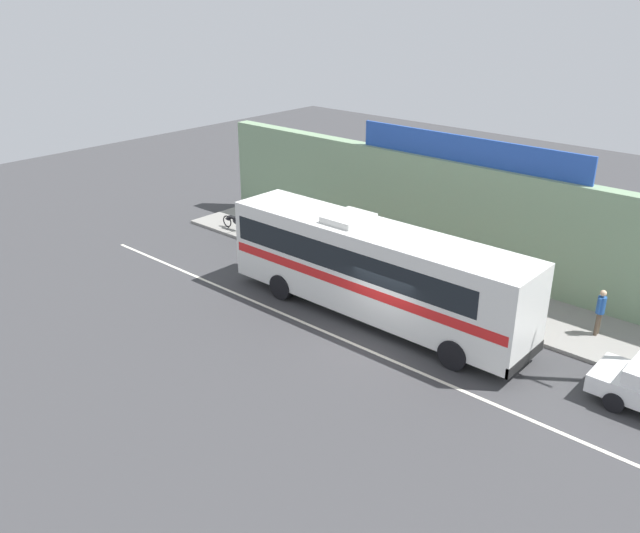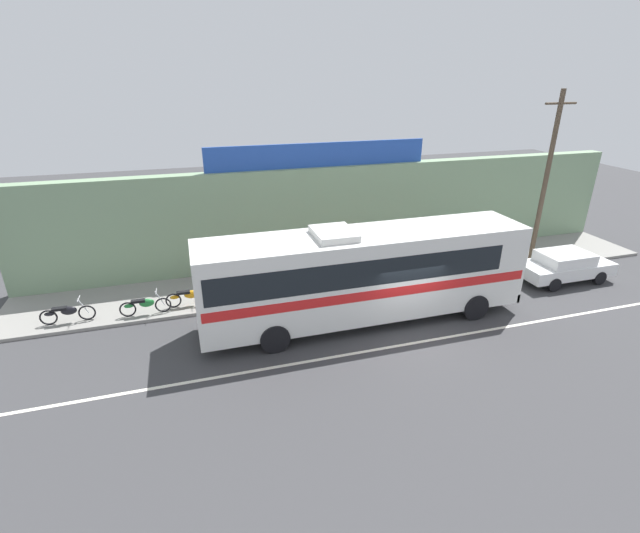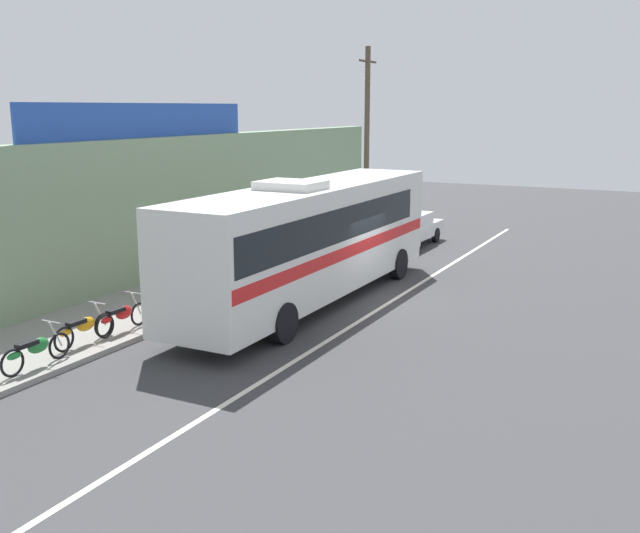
# 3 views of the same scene
# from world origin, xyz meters

# --- Properties ---
(ground_plane) EXTENTS (70.00, 70.00, 0.00)m
(ground_plane) POSITION_xyz_m (0.00, 0.00, 0.00)
(ground_plane) COLOR #3A3A3D
(sidewalk_slab) EXTENTS (30.00, 3.60, 0.14)m
(sidewalk_slab) POSITION_xyz_m (0.00, 5.20, 0.07)
(sidewalk_slab) COLOR gray
(sidewalk_slab) RESTS_ON ground_plane
(storefront_facade) EXTENTS (30.00, 0.70, 4.80)m
(storefront_facade) POSITION_xyz_m (0.00, 7.35, 2.40)
(storefront_facade) COLOR gray
(storefront_facade) RESTS_ON ground_plane
(storefront_billboard) EXTENTS (10.47, 0.12, 1.10)m
(storefront_billboard) POSITION_xyz_m (-1.27, 7.35, 5.35)
(storefront_billboard) COLOR #234CAD
(storefront_billboard) RESTS_ON storefront_facade
(road_center_stripe) EXTENTS (30.00, 0.14, 0.01)m
(road_center_stripe) POSITION_xyz_m (0.00, -0.80, 0.00)
(road_center_stripe) COLOR silver
(road_center_stripe) RESTS_ON ground_plane
(intercity_bus) EXTENTS (12.30, 2.59, 3.78)m
(intercity_bus) POSITION_xyz_m (-1.41, 1.26, 2.07)
(intercity_bus) COLOR silver
(intercity_bus) RESTS_ON ground_plane
(parked_car) EXTENTS (4.30, 1.88, 1.37)m
(parked_car) POSITION_xyz_m (8.84, 2.05, 0.74)
(parked_car) COLOR silver
(parked_car) RESTS_ON ground_plane
(utility_pole) EXTENTS (1.60, 0.22, 8.08)m
(utility_pole) POSITION_xyz_m (8.58, 3.88, 4.32)
(utility_pole) COLOR brown
(utility_pole) RESTS_ON sidewalk_slab
(motorcycle_purple) EXTENTS (1.91, 0.56, 0.94)m
(motorcycle_purple) POSITION_xyz_m (-7.71, 4.13, 0.57)
(motorcycle_purple) COLOR black
(motorcycle_purple) RESTS_ON sidewalk_slab
(motorcycle_orange) EXTENTS (1.92, 0.56, 0.94)m
(motorcycle_orange) POSITION_xyz_m (-9.39, 3.86, 0.57)
(motorcycle_orange) COLOR black
(motorcycle_orange) RESTS_ON sidewalk_slab
(motorcycle_black) EXTENTS (1.87, 0.56, 0.94)m
(motorcycle_black) POSITION_xyz_m (-6.50, 4.01, 0.57)
(motorcycle_black) COLOR black
(motorcycle_black) RESTS_ON sidewalk_slab
(pedestrian_by_curb) EXTENTS (0.30, 0.48, 1.73)m
(pedestrian_by_curb) POSITION_xyz_m (5.60, 5.28, 1.15)
(pedestrian_by_curb) COLOR brown
(pedestrian_by_curb) RESTS_ON sidewalk_slab
(pedestrian_far_left) EXTENTS (0.30, 0.48, 1.59)m
(pedestrian_far_left) POSITION_xyz_m (-4.38, 4.53, 1.06)
(pedestrian_far_left) COLOR navy
(pedestrian_far_left) RESTS_ON sidewalk_slab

